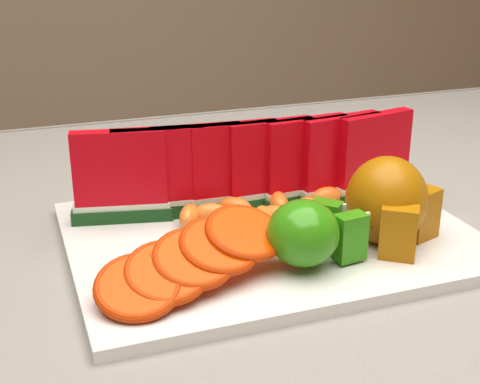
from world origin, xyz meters
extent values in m
cube|color=#4C381E|center=(0.00, 0.00, 0.73)|extent=(1.40, 0.90, 0.03)
cube|color=#4C381E|center=(0.64, 0.39, 0.36)|extent=(0.06, 0.06, 0.72)
cube|color=slate|center=(0.00, 0.00, 0.75)|extent=(1.52, 1.02, 0.01)
cube|color=slate|center=(0.00, 0.51, 0.66)|extent=(1.52, 0.01, 0.20)
cube|color=silver|center=(0.09, 0.00, 0.76)|extent=(0.40, 0.30, 0.01)
ellipsoid|color=#408C1F|center=(0.09, -0.08, 0.80)|extent=(0.08, 0.08, 0.06)
cube|color=#408C1F|center=(0.14, -0.09, 0.80)|extent=(0.03, 0.02, 0.04)
cube|color=beige|center=(0.14, -0.09, 0.80)|extent=(0.03, 0.01, 0.04)
cube|color=#408C1F|center=(0.13, -0.05, 0.80)|extent=(0.03, 0.03, 0.04)
cube|color=beige|center=(0.14, -0.05, 0.80)|extent=(0.02, 0.02, 0.04)
ellipsoid|color=#A57B11|center=(0.19, -0.05, 0.81)|extent=(0.10, 0.10, 0.09)
cube|color=#A57B11|center=(0.18, -0.09, 0.79)|extent=(0.04, 0.04, 0.05)
cube|color=#A57B11|center=(0.23, -0.06, 0.79)|extent=(0.04, 0.03, 0.05)
cylinder|color=silver|center=(0.13, 0.22, 0.76)|extent=(0.22, 0.22, 0.01)
cube|color=#164012|center=(-0.04, 0.08, 0.78)|extent=(0.11, 0.04, 0.01)
cube|color=silver|center=(-0.04, 0.08, 0.79)|extent=(0.10, 0.04, 0.01)
cube|color=#B91233|center=(-0.04, 0.08, 0.83)|extent=(0.10, 0.04, 0.08)
cube|color=#164012|center=(0.00, 0.07, 0.78)|extent=(0.11, 0.04, 0.01)
cube|color=silver|center=(0.00, 0.07, 0.79)|extent=(0.10, 0.03, 0.01)
cube|color=#B91233|center=(0.00, 0.07, 0.83)|extent=(0.10, 0.03, 0.08)
cube|color=#164012|center=(0.04, 0.07, 0.78)|extent=(0.11, 0.03, 0.01)
cube|color=silver|center=(0.04, 0.07, 0.79)|extent=(0.10, 0.03, 0.01)
cube|color=#B91233|center=(0.04, 0.07, 0.83)|extent=(0.10, 0.02, 0.08)
cube|color=#164012|center=(0.08, 0.06, 0.78)|extent=(0.11, 0.02, 0.01)
cube|color=silver|center=(0.08, 0.06, 0.79)|extent=(0.10, 0.02, 0.01)
cube|color=#B91233|center=(0.08, 0.06, 0.83)|extent=(0.10, 0.02, 0.08)
cube|color=#164012|center=(0.12, 0.06, 0.78)|extent=(0.11, 0.02, 0.01)
cube|color=silver|center=(0.12, 0.06, 0.79)|extent=(0.10, 0.02, 0.01)
cube|color=#B91233|center=(0.12, 0.06, 0.83)|extent=(0.10, 0.02, 0.08)
cube|color=#164012|center=(0.16, 0.06, 0.78)|extent=(0.11, 0.03, 0.01)
cube|color=silver|center=(0.16, 0.06, 0.79)|extent=(0.10, 0.03, 0.01)
cube|color=#B91233|center=(0.16, 0.06, 0.83)|extent=(0.10, 0.02, 0.08)
cube|color=#164012|center=(0.20, 0.05, 0.78)|extent=(0.11, 0.04, 0.01)
cube|color=silver|center=(0.20, 0.05, 0.79)|extent=(0.10, 0.03, 0.01)
cube|color=#B91233|center=(0.20, 0.05, 0.83)|extent=(0.10, 0.03, 0.08)
cube|color=#164012|center=(0.24, 0.05, 0.78)|extent=(0.11, 0.04, 0.01)
cube|color=silver|center=(0.24, 0.05, 0.79)|extent=(0.10, 0.04, 0.01)
cube|color=#B91233|center=(0.24, 0.05, 0.83)|extent=(0.10, 0.04, 0.08)
cylinder|color=#F66A02|center=(-0.06, -0.10, 0.79)|extent=(0.08, 0.08, 0.03)
torus|color=#D25601|center=(-0.06, -0.10, 0.79)|extent=(0.09, 0.08, 0.03)
cylinder|color=#F66A02|center=(-0.03, -0.09, 0.79)|extent=(0.07, 0.07, 0.03)
torus|color=#D25601|center=(-0.03, -0.09, 0.79)|extent=(0.08, 0.08, 0.03)
cylinder|color=#F66A02|center=(-0.01, -0.08, 0.80)|extent=(0.07, 0.07, 0.03)
torus|color=#D25601|center=(-0.01, -0.08, 0.80)|extent=(0.08, 0.07, 0.03)
cylinder|color=#F66A02|center=(0.02, -0.07, 0.80)|extent=(0.07, 0.07, 0.03)
torus|color=#D25601|center=(0.02, -0.07, 0.80)|extent=(0.08, 0.08, 0.03)
cylinder|color=#F66A02|center=(0.04, -0.06, 0.80)|extent=(0.08, 0.08, 0.03)
torus|color=#D25601|center=(0.04, -0.06, 0.80)|extent=(0.09, 0.09, 0.03)
cylinder|color=#F66A02|center=(-0.02, 0.12, 0.78)|extent=(0.07, 0.07, 0.03)
torus|color=#D25601|center=(-0.02, 0.12, 0.78)|extent=(0.08, 0.08, 0.03)
cylinder|color=#F66A02|center=(0.03, 0.12, 0.79)|extent=(0.08, 0.08, 0.03)
torus|color=#D25601|center=(0.03, 0.12, 0.79)|extent=(0.09, 0.09, 0.03)
cylinder|color=#F66A02|center=(0.08, 0.12, 0.79)|extent=(0.08, 0.08, 0.03)
torus|color=#D25601|center=(0.08, 0.12, 0.79)|extent=(0.09, 0.09, 0.03)
cylinder|color=#F66A02|center=(0.12, 0.12, 0.79)|extent=(0.09, 0.09, 0.03)
torus|color=#D25601|center=(0.12, 0.12, 0.79)|extent=(0.10, 0.10, 0.03)
ellipsoid|color=orange|center=(0.02, 0.04, 0.78)|extent=(0.04, 0.04, 0.02)
ellipsoid|color=orange|center=(0.04, 0.03, 0.78)|extent=(0.04, 0.03, 0.02)
ellipsoid|color=orange|center=(0.07, 0.04, 0.78)|extent=(0.04, 0.04, 0.02)
ellipsoid|color=orange|center=(0.09, 0.01, 0.78)|extent=(0.03, 0.04, 0.02)
ellipsoid|color=orange|center=(0.10, 0.00, 0.78)|extent=(0.04, 0.04, 0.02)
ellipsoid|color=orange|center=(0.12, 0.04, 0.78)|extent=(0.03, 0.04, 0.02)
ellipsoid|color=orange|center=(0.14, 0.01, 0.78)|extent=(0.04, 0.03, 0.02)
ellipsoid|color=orange|center=(0.18, 0.04, 0.78)|extent=(0.04, 0.02, 0.02)
ellipsoid|color=orange|center=(0.20, 0.02, 0.78)|extent=(0.03, 0.04, 0.02)
camera|label=1|loc=(-0.14, -0.57, 1.06)|focal=50.00mm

